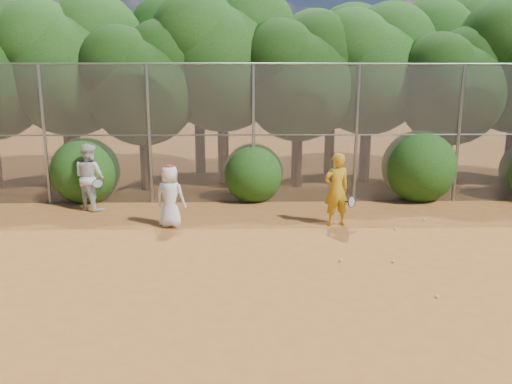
{
  "coord_description": "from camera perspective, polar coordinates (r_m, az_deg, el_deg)",
  "views": [
    {
      "loc": [
        -1.24,
        -8.43,
        3.58
      ],
      "look_at": [
        -1.0,
        2.5,
        1.1
      ],
      "focal_mm": 35.0,
      "sensor_mm": 36.0,
      "label": 1
    }
  ],
  "objects": [
    {
      "name": "ground",
      "position": [
        9.24,
        6.65,
        -10.11
      ],
      "size": [
        80.0,
        80.0,
        0.0
      ],
      "primitive_type": "plane",
      "color": "#A55D25",
      "rests_on": "ground"
    },
    {
      "name": "fence_back",
      "position": [
        14.55,
        3.19,
        6.74
      ],
      "size": [
        20.05,
        0.09,
        4.03
      ],
      "color": "gray",
      "rests_on": "ground"
    },
    {
      "name": "tree_1",
      "position": [
        17.91,
        -20.44,
        13.89
      ],
      "size": [
        4.64,
        4.03,
        6.35
      ],
      "color": "black",
      "rests_on": "ground"
    },
    {
      "name": "tree_2",
      "position": [
        16.57,
        -12.72,
        12.5
      ],
      "size": [
        3.99,
        3.47,
        5.47
      ],
      "color": "black",
      "rests_on": "ground"
    },
    {
      "name": "tree_3",
      "position": [
        17.3,
        -3.7,
        15.47
      ],
      "size": [
        4.89,
        4.26,
        6.7
      ],
      "color": "black",
      "rests_on": "ground"
    },
    {
      "name": "tree_4",
      "position": [
        16.76,
        5.03,
        13.35
      ],
      "size": [
        4.19,
        3.64,
        5.73
      ],
      "color": "black",
      "rests_on": "ground"
    },
    {
      "name": "tree_5",
      "position": [
        17.99,
        12.96,
        13.97
      ],
      "size": [
        4.51,
        3.92,
        6.17
      ],
      "color": "black",
      "rests_on": "ground"
    },
    {
      "name": "tree_6",
      "position": [
        17.8,
        21.62,
        11.56
      ],
      "size": [
        3.86,
        3.36,
        5.29
      ],
      "color": "black",
      "rests_on": "ground"
    },
    {
      "name": "tree_9",
      "position": [
        20.41,
        -21.07,
        14.1
      ],
      "size": [
        4.83,
        4.2,
        6.62
      ],
      "color": "black",
      "rests_on": "ground"
    },
    {
      "name": "tree_10",
      "position": [
        19.57,
        -6.46,
        15.78
      ],
      "size": [
        5.15,
        4.48,
        7.06
      ],
      "color": "black",
      "rests_on": "ground"
    },
    {
      "name": "tree_11",
      "position": [
        19.36,
        8.84,
        14.38
      ],
      "size": [
        4.64,
        4.03,
        6.35
      ],
      "color": "black",
      "rests_on": "ground"
    },
    {
      "name": "tree_12",
      "position": [
        21.18,
        21.07,
        14.49
      ],
      "size": [
        5.02,
        4.37,
        6.88
      ],
      "color": "black",
      "rests_on": "ground"
    },
    {
      "name": "bush_0",
      "position": [
        15.69,
        -18.92,
        2.63
      ],
      "size": [
        2.0,
        2.0,
        2.0
      ],
      "primitive_type": "sphere",
      "color": "#1A4511",
      "rests_on": "ground"
    },
    {
      "name": "bush_1",
      "position": [
        14.97,
        -0.32,
        2.48
      ],
      "size": [
        1.8,
        1.8,
        1.8
      ],
      "primitive_type": "sphere",
      "color": "#1A4511",
      "rests_on": "ground"
    },
    {
      "name": "bush_2",
      "position": [
        15.83,
        18.13,
        3.14
      ],
      "size": [
        2.2,
        2.2,
        2.2
      ],
      "primitive_type": "sphere",
      "color": "#1A4511",
      "rests_on": "ground"
    },
    {
      "name": "player_yellow",
      "position": [
        12.48,
        9.18,
        0.27
      ],
      "size": [
        0.86,
        0.62,
        1.82
      ],
      "rotation": [
        0.0,
        0.0,
        3.41
      ],
      "color": "#C49317",
      "rests_on": "ground"
    },
    {
      "name": "player_teen",
      "position": [
        12.39,
        -9.76,
        -0.48
      ],
      "size": [
        0.86,
        0.68,
        1.56
      ],
      "rotation": [
        0.0,
        0.0,
        2.85
      ],
      "color": "white",
      "rests_on": "ground"
    },
    {
      "name": "player_white",
      "position": [
        14.57,
        -18.47,
        1.64
      ],
      "size": [
        1.14,
        1.09,
        1.86
      ],
      "rotation": [
        0.0,
        0.0,
        2.56
      ],
      "color": "silver",
      "rests_on": "ground"
    },
    {
      "name": "ball_0",
      "position": [
        10.39,
        15.39,
        -7.66
      ],
      "size": [
        0.07,
        0.07,
        0.07
      ],
      "primitive_type": "sphere",
      "color": "#BEEA2A",
      "rests_on": "ground"
    },
    {
      "name": "ball_1",
      "position": [
        12.59,
        15.62,
        -4.07
      ],
      "size": [
        0.07,
        0.07,
        0.07
      ],
      "primitive_type": "sphere",
      "color": "#BEEA2A",
      "rests_on": "ground"
    },
    {
      "name": "ball_2",
      "position": [
        9.04,
        19.97,
        -11.14
      ],
      "size": [
        0.07,
        0.07,
        0.07
      ],
      "primitive_type": "sphere",
      "color": "#BEEA2A",
      "rests_on": "ground"
    },
    {
      "name": "ball_4",
      "position": [
        10.22,
        9.61,
        -7.71
      ],
      "size": [
        0.07,
        0.07,
        0.07
      ],
      "primitive_type": "sphere",
      "color": "#BEEA2A",
      "rests_on": "ground"
    },
    {
      "name": "ball_5",
      "position": [
        13.58,
        18.65,
        -3.04
      ],
      "size": [
        0.07,
        0.07,
        0.07
      ],
      "primitive_type": "sphere",
      "color": "#BEEA2A",
      "rests_on": "ground"
    }
  ]
}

